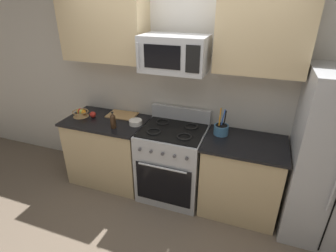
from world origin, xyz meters
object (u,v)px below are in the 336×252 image
at_px(fruit_basket, 81,113).
at_px(prep_bowl, 136,122).
at_px(range_oven, 173,162).
at_px(cutting_board, 122,115).
at_px(refrigerator, 334,160).
at_px(bottle_soy, 113,121).
at_px(microwave, 174,54).
at_px(apple_loose, 93,115).
at_px(utensil_crock, 221,129).

height_order(fruit_basket, prep_bowl, fruit_basket).
xyz_separation_m(range_oven, prep_bowl, (-0.48, 0.00, 0.47)).
distance_m(range_oven, cutting_board, 0.91).
height_order(refrigerator, bottle_soy, refrigerator).
relative_size(microwave, apple_loose, 8.68).
relative_size(range_oven, bottle_soy, 5.36).
relative_size(refrigerator, prep_bowl, 10.93).
bearing_deg(fruit_basket, prep_bowl, 1.22).
bearing_deg(refrigerator, prep_bowl, 179.49).
bearing_deg(bottle_soy, refrigerator, 3.61).
bearing_deg(apple_loose, prep_bowl, -0.30).
relative_size(range_oven, utensil_crock, 3.55).
height_order(microwave, prep_bowl, microwave).
bearing_deg(apple_loose, utensil_crock, 3.41).
relative_size(refrigerator, apple_loose, 22.11).
distance_m(refrigerator, microwave, 1.91).
height_order(utensil_crock, cutting_board, utensil_crock).
bearing_deg(refrigerator, range_oven, 179.41).
xyz_separation_m(fruit_basket, apple_loose, (0.17, 0.02, -0.01)).
xyz_separation_m(range_oven, apple_loose, (-1.10, 0.01, 0.48)).
bearing_deg(cutting_board, range_oven, -13.71).
bearing_deg(microwave, bottle_soy, -164.27).
bearing_deg(prep_bowl, apple_loose, 179.70).
bearing_deg(bottle_soy, apple_loose, 157.01).
distance_m(utensil_crock, apple_loose, 1.65).
distance_m(refrigerator, bottle_soy, 2.38).
bearing_deg(apple_loose, fruit_basket, -173.27).
height_order(refrigerator, fruit_basket, refrigerator).
xyz_separation_m(microwave, cutting_board, (-0.78, 0.16, -0.87)).
distance_m(microwave, prep_bowl, 0.98).
distance_m(fruit_basket, cutting_board, 0.54).
bearing_deg(fruit_basket, utensil_crock, 3.72).
bearing_deg(prep_bowl, cutting_board, 147.24).
bearing_deg(fruit_basket, apple_loose, 6.73).
bearing_deg(range_oven, apple_loose, 179.74).
relative_size(fruit_basket, bottle_soy, 1.02).
xyz_separation_m(cutting_board, prep_bowl, (0.29, -0.19, 0.02)).
bearing_deg(microwave, range_oven, -89.92).
height_order(microwave, fruit_basket, microwave).
xyz_separation_m(fruit_basket, bottle_soy, (0.57, -0.15, 0.05)).
bearing_deg(cutting_board, bottle_soy, -77.16).
height_order(range_oven, fruit_basket, range_oven).
height_order(refrigerator, apple_loose, refrigerator).
relative_size(refrigerator, utensil_crock, 5.75).
xyz_separation_m(apple_loose, prep_bowl, (0.62, -0.00, -0.01)).
xyz_separation_m(microwave, prep_bowl, (-0.48, -0.03, -0.85)).
height_order(range_oven, apple_loose, range_oven).
bearing_deg(range_oven, microwave, 90.08).
relative_size(apple_loose, cutting_board, 0.21).
xyz_separation_m(bottle_soy, prep_bowl, (0.21, 0.17, -0.06)).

